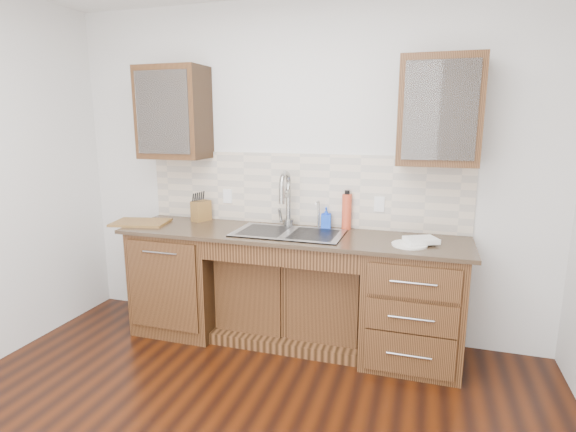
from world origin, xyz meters
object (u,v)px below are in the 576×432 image
(soap_bottle, at_px, (326,218))
(cutting_board, at_px, (141,222))
(water_bottle, at_px, (347,212))
(plate, at_px, (409,245))
(knife_block, at_px, (201,211))

(soap_bottle, xyz_separation_m, cutting_board, (-1.53, -0.30, -0.08))
(water_bottle, bearing_deg, plate, -35.32)
(water_bottle, xyz_separation_m, plate, (0.51, -0.36, -0.13))
(soap_bottle, distance_m, plate, 0.75)
(knife_block, bearing_deg, plate, 13.15)
(cutting_board, bearing_deg, water_bottle, 10.74)
(plate, bearing_deg, water_bottle, 144.68)
(water_bottle, bearing_deg, cutting_board, -169.26)
(knife_block, bearing_deg, soap_bottle, 25.03)
(soap_bottle, relative_size, water_bottle, 0.60)
(soap_bottle, height_order, knife_block, knife_block)
(soap_bottle, height_order, plate, soap_bottle)
(soap_bottle, bearing_deg, cutting_board, -177.80)
(water_bottle, bearing_deg, soap_bottle, -173.71)
(plate, distance_m, knife_block, 1.79)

